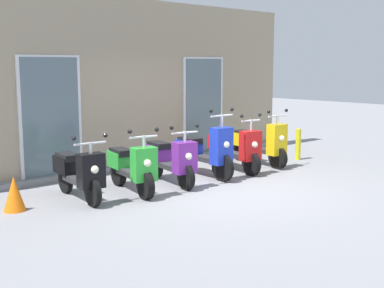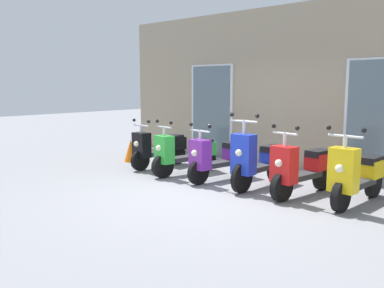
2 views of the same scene
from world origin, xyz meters
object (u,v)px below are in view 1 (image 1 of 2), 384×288
scooter_green (131,167)px  scooter_blue (205,151)px  scooter_purple (170,159)px  scooter_yellow (260,143)px  scooter_black (78,171)px  scooter_red (234,148)px  traffic_cone (14,194)px  curb_bollard (298,144)px

scooter_green → scooter_blue: size_ratio=0.97×
scooter_purple → scooter_yellow: (2.55, 0.07, 0.01)m
scooter_black → scooter_blue: bearing=-3.1°
scooter_black → scooter_green: (0.91, -0.16, -0.02)m
scooter_green → scooter_purple: scooter_green is taller
scooter_black → scooter_red: (3.46, -0.13, 0.01)m
scooter_black → scooter_purple: scooter_purple is taller
scooter_green → scooter_purple: size_ratio=1.01×
scooter_red → traffic_cone: size_ratio=3.06×
curb_bollard → scooter_red: bearing=176.3°
scooter_green → scooter_purple: (0.87, 0.02, 0.02)m
scooter_green → scooter_yellow: (3.42, 0.09, 0.03)m
scooter_green → traffic_cone: scooter_green is taller
scooter_green → scooter_yellow: bearing=1.5°
scooter_yellow → scooter_green: bearing=-178.5°
scooter_black → scooter_purple: size_ratio=0.97×
scooter_black → scooter_purple: (1.77, -0.14, 0.00)m
scooter_red → curb_bollard: size_ratio=2.27×
scooter_blue → scooter_yellow: scooter_blue is taller
scooter_green → scooter_red: scooter_red is taller
scooter_purple → traffic_cone: scooter_purple is taller
traffic_cone → scooter_black: bearing=-3.6°
scooter_purple → scooter_red: bearing=0.3°
scooter_blue → curb_bollard: (2.80, -0.11, -0.16)m
scooter_blue → curb_bollard: bearing=-2.3°
scooter_green → scooter_yellow: scooter_yellow is taller
scooter_blue → scooter_red: bearing=0.9°
scooter_red → traffic_cone: scooter_red is taller
scooter_blue → traffic_cone: size_ratio=3.09×
scooter_black → curb_bollard: (5.43, -0.26, -0.11)m
scooter_black → traffic_cone: scooter_black is taller
scooter_black → traffic_cone: 1.04m
scooter_blue → scooter_red: scooter_blue is taller
scooter_red → curb_bollard: scooter_red is taller
scooter_red → scooter_yellow: size_ratio=1.01×
scooter_purple → scooter_green: bearing=-178.5°
scooter_purple → curb_bollard: 3.66m
scooter_green → curb_bollard: scooter_green is taller
traffic_cone → scooter_purple: bearing=-4.2°
scooter_green → scooter_blue: (1.73, 0.02, 0.07)m
scooter_green → traffic_cone: (-1.93, 0.23, -0.18)m
scooter_yellow → scooter_purple: bearing=-178.5°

